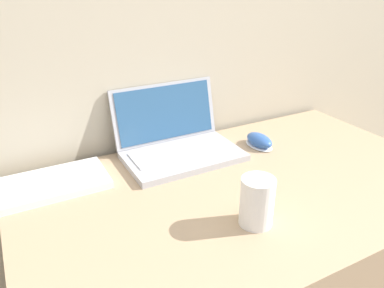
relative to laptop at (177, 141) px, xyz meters
The scene contains 5 objects.
desk 0.49m from the laptop, 72.22° to the right, with size 1.23×0.71×0.73m.
laptop is the anchor object (origin of this frame).
drink_cup 0.42m from the laptop, 89.82° to the right, with size 0.08×0.08×0.12m.
computer_mouse 0.28m from the laptop, 16.27° to the right, with size 0.07×0.11×0.04m.
external_keyboard 0.43m from the laptop, behind, with size 0.37×0.17×0.02m.
Camera 1 is at (-0.55, -0.36, 1.27)m, focal length 35.00 mm.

